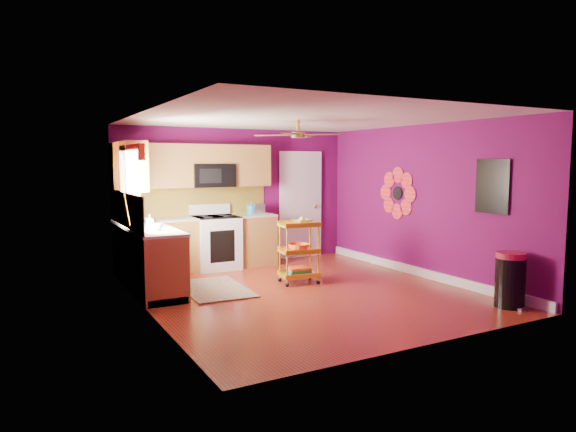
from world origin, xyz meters
TOP-DOWN VIEW (x-y plane):
  - ground at (0.00, 0.00)m, footprint 5.00×5.00m
  - room_envelope at (0.03, 0.00)m, footprint 4.54×5.04m
  - lower_cabinets at (-1.35, 1.82)m, footprint 2.81×2.31m
  - electric_range at (-0.55, 2.17)m, footprint 0.76×0.66m
  - upper_cabinetry at (-1.24, 2.17)m, footprint 2.80×2.30m
  - left_window at (-2.22, 1.05)m, footprint 0.08×1.35m
  - panel_door at (1.35, 2.47)m, footprint 0.95×0.11m
  - right_wall_art at (2.23, -0.34)m, footprint 0.04×2.74m
  - ceiling_fan at (0.00, 0.20)m, footprint 1.01×1.01m
  - shag_rug at (-1.10, 0.75)m, footprint 0.96×1.48m
  - rolling_cart at (0.21, 0.52)m, footprint 0.64×0.51m
  - trash_can at (1.96, -1.96)m, footprint 0.43×0.45m
  - teal_kettle at (0.19, 2.25)m, footprint 0.18×0.18m
  - toaster at (0.31, 2.23)m, footprint 0.22×0.15m
  - soap_bottle_a at (-1.96, 1.09)m, footprint 0.09×0.09m
  - soap_bottle_b at (-1.99, 1.69)m, footprint 0.13×0.13m
  - counter_dish at (-1.88, 1.99)m, footprint 0.23×0.23m
  - counter_cup at (-1.93, 0.75)m, footprint 0.12×0.12m

SIDE VIEW (x-z plane):
  - ground at x=0.00m, z-range 0.00..0.00m
  - shag_rug at x=-1.10m, z-range 0.00..0.02m
  - trash_can at x=1.96m, z-range 0.00..0.72m
  - lower_cabinets at x=-1.35m, z-range -0.04..0.90m
  - electric_range at x=-0.55m, z-range -0.08..1.05m
  - rolling_cart at x=0.21m, z-range 0.01..1.06m
  - counter_dish at x=-1.88m, z-range 0.94..1.00m
  - counter_cup at x=-1.93m, z-range 0.94..1.04m
  - teal_kettle at x=0.19m, z-range 0.92..1.13m
  - panel_door at x=1.35m, z-range -0.05..2.10m
  - soap_bottle_b at x=-1.99m, z-range 0.94..1.11m
  - toaster at x=0.31m, z-range 0.94..1.12m
  - soap_bottle_a at x=-1.96m, z-range 0.94..1.13m
  - right_wall_art at x=2.23m, z-range 0.92..1.96m
  - room_envelope at x=0.03m, z-range 0.37..2.89m
  - left_window at x=-2.22m, z-range 1.20..2.28m
  - upper_cabinetry at x=-1.24m, z-range 1.17..2.43m
  - ceiling_fan at x=0.00m, z-range 2.16..2.42m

